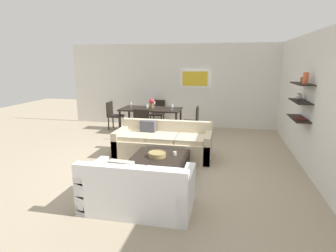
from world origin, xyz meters
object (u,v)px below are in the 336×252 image
object	(u,v)px
decorative_bowl	(157,154)
dining_chair_right_near	(193,119)
coffee_table	(160,166)
dining_chair_left_far	(113,114)
dining_table	(151,111)
dining_chair_head	(158,111)
sofa_beige	(163,144)
centerpiece_vase	(152,103)
loveseat_white	(138,190)
dining_chair_foot	(143,122)
wine_glass_foot	(147,106)
candle_jar	(175,153)
wine_glass_left_far	(131,104)
wine_glass_right_near	(172,106)
wine_glass_head	(154,103)

from	to	relation	value
decorative_bowl	dining_chair_right_near	distance (m)	3.01
coffee_table	dining_chair_left_far	distance (m)	4.13
dining_table	dining_chair_head	world-z (taller)	dining_chair_head
sofa_beige	coffee_table	distance (m)	1.12
centerpiece_vase	decorative_bowl	bearing A→B (deg)	-73.31
dining_chair_head	loveseat_white	bearing A→B (deg)	-79.25
dining_chair_foot	wine_glass_foot	size ratio (longest dim) A/B	5.22
wine_glass_foot	dining_table	bearing A→B (deg)	90.00
candle_jar	wine_glass_left_far	world-z (taller)	wine_glass_left_far
wine_glass_foot	wine_glass_right_near	bearing A→B (deg)	22.98
wine_glass_left_far	centerpiece_vase	world-z (taller)	centerpiece_vase
candle_jar	dining_table	xyz separation A→B (m)	(-1.30, 3.04, 0.27)
sofa_beige	centerpiece_vase	world-z (taller)	centerpiece_vase
coffee_table	dining_chair_left_far	xyz separation A→B (m)	(-2.35, 3.39, 0.31)
coffee_table	decorative_bowl	world-z (taller)	decorative_bowl
sofa_beige	wine_glass_left_far	xyz separation A→B (m)	(-1.53, 2.19, 0.56)
dining_chair_head	centerpiece_vase	xyz separation A→B (m)	(0.01, -0.81, 0.41)
candle_jar	dining_table	world-z (taller)	dining_table
candle_jar	dining_chair_left_far	world-z (taller)	dining_chair_left_far
wine_glass_left_far	centerpiece_vase	xyz separation A→B (m)	(0.69, -0.06, 0.06)
loveseat_white	dining_chair_head	world-z (taller)	dining_chair_head
coffee_table	wine_glass_right_near	size ratio (longest dim) A/B	6.95
decorative_bowl	wine_glass_foot	world-z (taller)	wine_glass_foot
centerpiece_vase	coffee_table	bearing A→B (deg)	-72.55
loveseat_white	dining_chair_left_far	xyz separation A→B (m)	(-2.32, 4.65, 0.21)
candle_jar	dining_chair_head	xyz separation A→B (m)	(-1.30, 3.91, 0.09)
dining_chair_right_near	wine_glass_head	size ratio (longest dim) A/B	5.21
decorative_bowl	dining_chair_head	size ratio (longest dim) A/B	0.38
coffee_table	decorative_bowl	distance (m)	0.24
dining_chair_head	dining_chair_foot	bearing A→B (deg)	-90.00
sofa_beige	dining_chair_foot	world-z (taller)	dining_chair_foot
candle_jar	dining_chair_head	distance (m)	4.12
dining_chair_left_far	wine_glass_head	distance (m)	1.38
coffee_table	dining_chair_foot	xyz separation A→B (m)	(-1.03, 2.31, 0.31)
coffee_table	dining_chair_foot	distance (m)	2.55
wine_glass_left_far	dining_chair_foot	bearing A→B (deg)	-55.44
dining_chair_left_far	wine_glass_left_far	xyz separation A→B (m)	(0.64, -0.09, 0.35)
coffee_table	dining_chair_left_far	bearing A→B (deg)	124.71
sofa_beige	dining_chair_right_near	bearing A→B (deg)	76.23
wine_glass_right_near	loveseat_white	bearing A→B (deg)	-85.61
wine_glass_head	wine_glass_foot	world-z (taller)	same
wine_glass_left_far	decorative_bowl	bearing A→B (deg)	-63.31
sofa_beige	centerpiece_vase	distance (m)	2.38
wine_glass_head	dining_chair_foot	bearing A→B (deg)	-90.00
dining_table	candle_jar	bearing A→B (deg)	-66.87
loveseat_white	coffee_table	distance (m)	1.27
dining_chair_foot	dining_chair_right_near	xyz separation A→B (m)	(1.32, 0.66, 0.00)
dining_chair_left_far	dining_chair_right_near	distance (m)	2.66
wine_glass_left_far	centerpiece_vase	size ratio (longest dim) A/B	0.52
dining_table	loveseat_white	bearing A→B (deg)	-77.21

